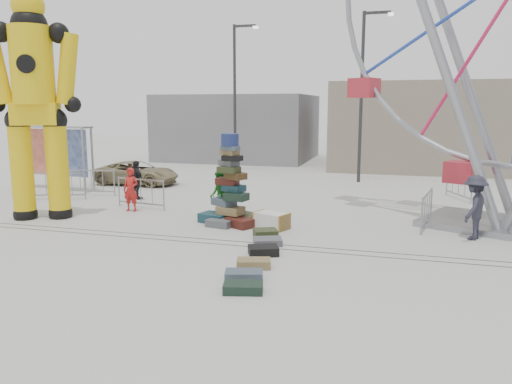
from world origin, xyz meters
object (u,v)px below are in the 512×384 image
(pedestrian_red, at_px, (131,190))
(lamp_post_left, at_px, (236,91))
(lamp_post_right, at_px, (364,89))
(suitcase_tower, at_px, (231,199))
(crash_test_dummy, at_px, (35,97))
(barricade_dummy_a, at_px, (59,186))
(barricade_wheel_front, at_px, (427,210))
(parked_suv, at_px, (137,173))
(banner_scaffold, at_px, (53,142))
(steamer_trunk, at_px, (272,221))
(pedestrian_green, at_px, (220,195))
(barricade_wheel_back, at_px, (459,185))
(pedestrian_grey, at_px, (474,207))
(barricade_dummy_c, at_px, (141,193))
(pedestrian_black, at_px, (137,180))
(barricade_dummy_b, at_px, (91,182))

(pedestrian_red, bearing_deg, lamp_post_left, 89.53)
(lamp_post_right, distance_m, suitcase_tower, 11.14)
(crash_test_dummy, bearing_deg, barricade_dummy_a, 94.11)
(barricade_wheel_front, bearing_deg, lamp_post_right, 26.79)
(barricade_wheel_front, height_order, parked_suv, barricade_wheel_front)
(banner_scaffold, xyz_separation_m, parked_suv, (2.67, 2.39, -1.56))
(lamp_post_left, height_order, steamer_trunk, lamp_post_left)
(banner_scaffold, relative_size, parked_suv, 1.00)
(suitcase_tower, distance_m, pedestrian_green, 0.78)
(barricade_dummy_a, relative_size, barricade_wheel_front, 1.00)
(barricade_wheel_front, bearing_deg, barricade_wheel_back, -4.80)
(banner_scaffold, distance_m, pedestrian_grey, 17.09)
(crash_test_dummy, height_order, barricade_dummy_a, crash_test_dummy)
(lamp_post_left, distance_m, crash_test_dummy, 13.25)
(lamp_post_left, height_order, barricade_dummy_a, lamp_post_left)
(crash_test_dummy, bearing_deg, lamp_post_right, 24.75)
(barricade_dummy_c, relative_size, pedestrian_green, 1.26)
(suitcase_tower, bearing_deg, pedestrian_black, 169.70)
(barricade_wheel_back, relative_size, pedestrian_red, 1.30)
(pedestrian_red, xyz_separation_m, pedestrian_green, (3.39, -0.25, 0.02))
(barricade_wheel_front, xyz_separation_m, pedestrian_black, (-10.82, 1.84, 0.22))
(lamp_post_right, relative_size, parked_suv, 2.02)
(lamp_post_left, xyz_separation_m, barricade_dummy_b, (-3.45, -8.82, -3.93))
(barricade_wheel_front, bearing_deg, pedestrian_black, 90.79)
(steamer_trunk, bearing_deg, barricade_wheel_back, 70.05)
(pedestrian_green, bearing_deg, barricade_dummy_a, -134.52)
(barricade_dummy_c, relative_size, pedestrian_black, 1.30)
(pedestrian_black, relative_size, pedestrian_grey, 0.86)
(barricade_dummy_a, distance_m, barricade_wheel_front, 13.78)
(suitcase_tower, xyz_separation_m, parked_suv, (-6.84, 6.33, -0.24))
(barricade_dummy_a, relative_size, pedestrian_black, 1.30)
(lamp_post_right, xyz_separation_m, barricade_dummy_b, (-10.45, -6.82, -3.93))
(barricade_wheel_front, xyz_separation_m, pedestrian_red, (-9.87, -0.27, 0.22))
(lamp_post_left, height_order, parked_suv, lamp_post_left)
(lamp_post_right, height_order, pedestrian_black, lamp_post_right)
(banner_scaffold, xyz_separation_m, barricade_wheel_front, (15.41, -2.90, -1.56))
(pedestrian_red, bearing_deg, pedestrian_grey, -3.04)
(pedestrian_black, height_order, parked_suv, pedestrian_black)
(barricade_wheel_back, bearing_deg, suitcase_tower, -70.12)
(barricade_wheel_back, distance_m, pedestrian_green, 9.90)
(pedestrian_red, bearing_deg, lamp_post_right, 52.60)
(barricade_dummy_c, bearing_deg, crash_test_dummy, -124.91)
(crash_test_dummy, height_order, banner_scaffold, crash_test_dummy)
(lamp_post_right, height_order, barricade_wheel_back, lamp_post_right)
(lamp_post_left, xyz_separation_m, banner_scaffold, (-5.79, -8.05, -2.37))
(banner_scaffold, bearing_deg, barricade_wheel_front, -4.64)
(lamp_post_left, distance_m, pedestrian_red, 11.81)
(lamp_post_left, height_order, crash_test_dummy, lamp_post_left)
(lamp_post_left, bearing_deg, pedestrian_black, -97.49)
(steamer_trunk, bearing_deg, crash_test_dummy, -152.84)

